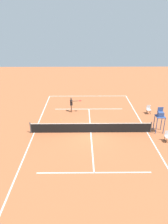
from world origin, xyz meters
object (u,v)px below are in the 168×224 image
Objects in this scene: courtside_chair_far at (167,136)px; umpire_chair at (160,116)px; player_serving at (72,103)px; courtside_chair_mid at (149,109)px; tennis_ball at (61,120)px.

umpire_chair is at bearing -84.27° from courtside_chair_far.
player_serving is 1.83× the size of courtside_chair_mid.
umpire_chair is (-9.32, 2.49, 1.57)m from tennis_ball.
tennis_ball is 10.42m from courtside_chair_far.
courtside_chair_mid is at bearing -91.04° from courtside_chair_far.
courtside_chair_mid is (-9.61, -1.65, 0.50)m from tennis_ball.
courtside_chair_mid is at bearing -93.92° from umpire_chair.
courtside_chair_mid is (-0.28, -4.14, -1.07)m from umpire_chair.
tennis_ball is (1.05, 2.22, -1.00)m from player_serving.
umpire_chair reaches higher than courtside_chair_far.
courtside_chair_mid is 5.90m from courtside_chair_far.
umpire_chair is 2.54× the size of courtside_chair_mid.
tennis_ball is 9.78m from umpire_chair.
courtside_chair_far reaches higher than tennis_ball.
player_serving is 8.59m from courtside_chair_mid.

